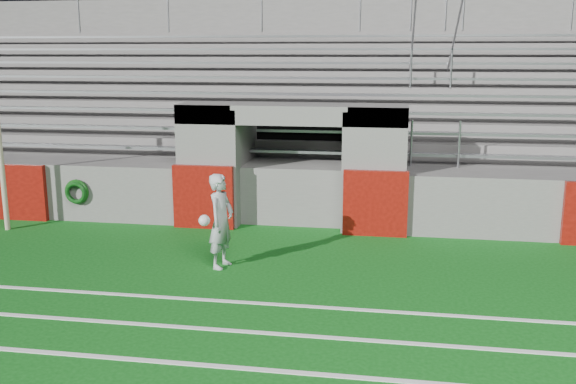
# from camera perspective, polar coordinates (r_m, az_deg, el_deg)

# --- Properties ---
(ground) EXTENTS (90.00, 90.00, 0.00)m
(ground) POSITION_cam_1_polar(r_m,az_deg,el_deg) (10.65, -2.67, -7.80)
(ground) COLOR #0D5213
(ground) RESTS_ON ground
(field_post) EXTENTS (0.11, 0.11, 3.45)m
(field_post) POSITION_cam_1_polar(r_m,az_deg,el_deg) (14.48, -24.23, 3.54)
(field_post) COLOR #BFAB8E
(field_post) RESTS_ON ground
(stadium_structure) EXTENTS (26.00, 8.48, 5.42)m
(stadium_structure) POSITION_cam_1_polar(r_m,az_deg,el_deg) (18.01, 2.60, 5.38)
(stadium_structure) COLOR #605D5A
(stadium_structure) RESTS_ON ground
(goalkeeper_with_ball) EXTENTS (0.58, 0.69, 1.65)m
(goalkeeper_with_ball) POSITION_cam_1_polar(r_m,az_deg,el_deg) (11.09, -5.99, -2.58)
(goalkeeper_with_ball) COLOR #A7ADB1
(goalkeeper_with_ball) RESTS_ON ground
(hose_coil) EXTENTS (0.56, 0.15, 0.56)m
(hose_coil) POSITION_cam_1_polar(r_m,az_deg,el_deg) (14.71, -18.30, -0.02)
(hose_coil) COLOR #0D420D
(hose_coil) RESTS_ON ground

